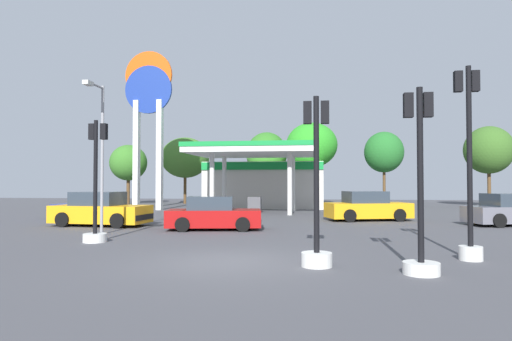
# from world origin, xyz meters

# --- Properties ---
(ground_plane) EXTENTS (90.00, 90.00, 0.00)m
(ground_plane) POSITION_xyz_m (0.00, 0.00, 0.00)
(ground_plane) COLOR #47474C
(ground_plane) RESTS_ON ground
(gas_station) EXTENTS (9.62, 14.09, 4.67)m
(gas_station) POSITION_xyz_m (-1.96, 25.30, 2.24)
(gas_station) COLOR beige
(gas_station) RESTS_ON ground
(station_pole_sign) EXTENTS (3.72, 0.56, 12.27)m
(station_pole_sign) POSITION_xyz_m (-10.56, 21.47, 7.73)
(station_pole_sign) COLOR white
(station_pole_sign) RESTS_ON ground
(car_0) EXTENTS (4.35, 2.38, 1.48)m
(car_0) POSITION_xyz_m (-2.23, 7.85, 0.67)
(car_0) COLOR black
(car_0) RESTS_ON ground
(car_1) EXTENTS (4.11, 2.31, 1.39)m
(car_1) POSITION_xyz_m (-10.93, 13.17, 0.63)
(car_1) COLOR black
(car_1) RESTS_ON ground
(car_2) EXTENTS (4.85, 3.06, 1.61)m
(car_2) POSITION_xyz_m (5.10, 13.77, 0.73)
(car_2) COLOR black
(car_2) RESTS_ON ground
(car_3) EXTENTS (4.68, 2.92, 1.56)m
(car_3) POSITION_xyz_m (11.70, 11.69, 0.71)
(car_3) COLOR black
(car_3) RESTS_ON ground
(car_4) EXTENTS (4.73, 2.40, 1.64)m
(car_4) POSITION_xyz_m (-8.06, 8.91, 0.74)
(car_4) COLOR black
(car_4) RESTS_ON ground
(traffic_signal_0) EXTENTS (0.82, 0.82, 4.28)m
(traffic_signal_0) POSITION_xyz_m (4.65, -0.92, 1.40)
(traffic_signal_0) COLOR silver
(traffic_signal_0) RESTS_ON ground
(traffic_signal_1) EXTENTS (0.76, 0.76, 4.25)m
(traffic_signal_1) POSITION_xyz_m (2.30, -0.28, 1.37)
(traffic_signal_1) COLOR silver
(traffic_signal_1) RESTS_ON ground
(traffic_signal_2) EXTENTS (0.81, 0.81, 4.29)m
(traffic_signal_2) POSITION_xyz_m (-5.41, 3.30, 1.38)
(traffic_signal_2) COLOR silver
(traffic_signal_2) RESTS_ON ground
(traffic_signal_3) EXTENTS (0.65, 0.66, 5.25)m
(traffic_signal_3) POSITION_xyz_m (6.40, 1.18, 2.06)
(traffic_signal_3) COLOR silver
(traffic_signal_3) RESTS_ON ground
(tree_0) EXTENTS (3.57, 3.57, 5.76)m
(tree_0) POSITION_xyz_m (-15.75, 29.71, 4.01)
(tree_0) COLOR brown
(tree_0) RESTS_ON ground
(tree_1) EXTENTS (4.79, 4.79, 6.60)m
(tree_1) POSITION_xyz_m (-10.68, 31.71, 4.58)
(tree_1) COLOR brown
(tree_1) RESTS_ON ground
(tree_2) EXTENTS (3.92, 3.92, 6.91)m
(tree_2) POSITION_xyz_m (-2.40, 30.93, 4.83)
(tree_2) COLOR brown
(tree_2) RESTS_ON ground
(tree_3) EXTENTS (4.66, 4.66, 7.58)m
(tree_3) POSITION_xyz_m (1.90, 29.62, 5.52)
(tree_3) COLOR brown
(tree_3) RESTS_ON ground
(tree_4) EXTENTS (3.43, 3.43, 6.59)m
(tree_4) POSITION_xyz_m (8.23, 29.01, 4.77)
(tree_4) COLOR brown
(tree_4) RESTS_ON ground
(tree_5) EXTENTS (4.07, 4.07, 6.97)m
(tree_5) POSITION_xyz_m (17.06, 29.30, 4.90)
(tree_5) COLOR brown
(tree_5) RESTS_ON ground
(corner_streetlamp) EXTENTS (0.24, 1.48, 6.03)m
(corner_streetlamp) POSITION_xyz_m (-6.31, 5.32, 3.69)
(corner_streetlamp) COLOR gray
(corner_streetlamp) RESTS_ON ground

